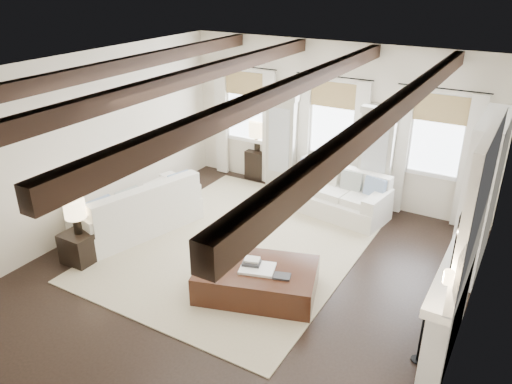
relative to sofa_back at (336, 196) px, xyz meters
The scene contains 16 objects.
ground 3.08m from the sofa_back, 98.28° to the right, with size 7.50×7.50×0.00m, color black.
room_shell 2.64m from the sofa_back, 81.78° to the right, with size 6.54×7.54×3.22m.
area_rug 2.30m from the sofa_back, 114.71° to the right, with size 3.93×5.01×0.02m, color #C1B492.
sofa_back is the anchor object (origin of this frame).
sofa_left 3.83m from the sofa_back, 137.70° to the right, with size 1.60×2.48×0.98m.
ottoman 3.16m from the sofa_back, 89.65° to the right, with size 1.74×1.09×0.46m, color black.
tray 3.20m from the sofa_back, 89.02° to the right, with size 0.50×0.38×0.04m, color white.
book_lower 3.17m from the sofa_back, 91.16° to the right, with size 0.26×0.20×0.04m, color #262628.
book_upper 3.14m from the sofa_back, 91.35° to the right, with size 0.22×0.17×0.03m, color beige.
book_loose 3.23m from the sofa_back, 81.89° to the right, with size 0.24×0.18×0.03m, color #262628.
side_table_front 4.85m from the sofa_back, 127.56° to the right, with size 0.53×0.53×0.53m, color black.
lamp_front 4.88m from the sofa_back, 127.56° to the right, with size 0.34×0.34×0.59m.
side_table_back 2.36m from the sofa_back, 161.57° to the left, with size 0.45×0.45×0.67m, color black.
lamp_back 2.48m from the sofa_back, 161.57° to the left, with size 0.40×0.40×0.69m.
candlestick_near 4.16m from the sofa_back, 53.75° to the right, with size 0.16×0.16×0.78m.
candlestick_far 3.74m from the sofa_back, 48.81° to the right, with size 0.15×0.15×0.73m.
Camera 1 is at (3.58, -5.50, 4.51)m, focal length 35.00 mm.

